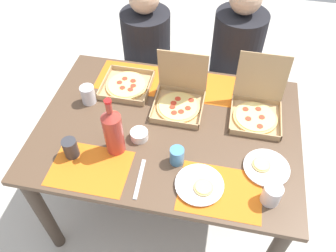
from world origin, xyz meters
name	(u,v)px	position (x,y,z in m)	size (l,w,h in m)	color
ground_plane	(168,200)	(0.00, 0.00, 0.00)	(6.00, 6.00, 0.00)	beige
dining_table	(168,141)	(0.00, 0.00, 0.64)	(1.33, 0.95, 0.76)	#3F3328
placemat_near_left	(90,168)	(-0.30, -0.33, 0.76)	(0.36, 0.26, 0.00)	orange
placemat_near_right	(220,191)	(0.30, -0.33, 0.76)	(0.36, 0.26, 0.00)	orange
placemat_far_left	(129,77)	(-0.30, 0.33, 0.76)	(0.36, 0.26, 0.00)	orange
placemat_far_right	(232,91)	(0.30, 0.33, 0.76)	(0.36, 0.26, 0.00)	orange
pizza_box_corner_right	(257,109)	(0.43, 0.17, 0.81)	(0.26, 0.30, 0.29)	tan
pizza_box_center	(179,99)	(0.03, 0.16, 0.81)	(0.26, 0.26, 0.29)	tan
pizza_box_corner_left	(127,85)	(-0.29, 0.24, 0.77)	(0.27, 0.27, 0.04)	tan
plate_near_left	(200,185)	(0.21, -0.32, 0.77)	(0.22, 0.22, 0.03)	white
plate_far_left	(266,168)	(0.49, -0.17, 0.77)	(0.21, 0.21, 0.03)	white
soda_bottle	(113,131)	(-0.21, -0.19, 0.89)	(0.09, 0.09, 0.32)	#B2382D
cup_red	(177,156)	(0.08, -0.21, 0.81)	(0.07, 0.07, 0.09)	teal
cup_clear_left	(71,148)	(-0.41, -0.27, 0.81)	(0.07, 0.07, 0.10)	#333338
cup_dark	(272,194)	(0.51, -0.33, 0.81)	(0.08, 0.08, 0.10)	silver
cup_spare	(88,95)	(-0.45, 0.09, 0.81)	(0.07, 0.07, 0.10)	silver
condiment_bowl	(139,135)	(-0.12, -0.11, 0.78)	(0.09, 0.09, 0.04)	white
knife_by_far_right	(140,179)	(-0.06, -0.34, 0.76)	(0.21, 0.02, 0.01)	#B7B7BC
diner_left_seat	(148,68)	(-0.30, 0.74, 0.51)	(0.32, 0.32, 1.14)	black
diner_right_seat	(232,76)	(0.30, 0.74, 0.54)	(0.32, 0.32, 1.20)	black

